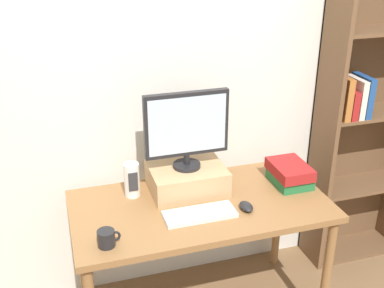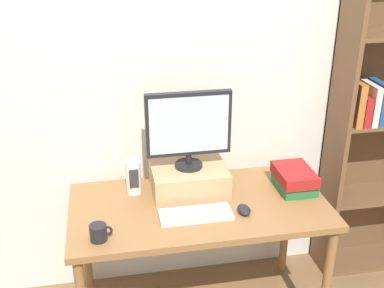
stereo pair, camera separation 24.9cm
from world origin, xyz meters
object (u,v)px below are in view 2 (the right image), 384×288
Objects in this scene: bookshelf_unit at (383,118)px; desk_speaker at (134,177)px; keyboard at (196,214)px; computer_mouse at (244,210)px; computer_monitor at (189,127)px; coffee_mug at (99,232)px; riser_box at (189,178)px; book_stack at (294,179)px; desk at (199,217)px.

desk_speaker is (-1.54, -0.12, -0.19)m from bookshelf_unit.
bookshelf_unit is 5.59× the size of keyboard.
bookshelf_unit is at bearing 23.65° from computer_mouse.
computer_monitor is 4.20× the size of coffee_mug.
coffee_mug is (-0.50, -0.39, -0.03)m from riser_box.
bookshelf_unit is 1.56m from desk_speaker.
keyboard is 0.43m from desk_speaker.
desk_speaker is at bearing 171.54° from book_stack.
book_stack is at bearing 16.20° from keyboard.
book_stack is (-0.65, -0.25, -0.22)m from bookshelf_unit.
bookshelf_unit reaches higher than desk_speaker.
riser_box is at bearing 38.04° from coffee_mug.
desk is at bearing -80.54° from riser_box.
bookshelf_unit is 1.84m from coffee_mug.
keyboard is at bearing -161.23° from bookshelf_unit.
keyboard is 0.63m from book_stack.
computer_mouse reaches higher than keyboard.
computer_mouse is at bearing 7.65° from coffee_mug.
book_stack is (0.60, 0.17, 0.05)m from keyboard.
desk is at bearing 148.35° from computer_mouse.
desk is 3.34× the size of riser_box.
keyboard is at bearing 12.82° from coffee_mug.
computer_mouse is (0.25, -0.01, 0.01)m from keyboard.
bookshelf_unit is 10.70× the size of desk_speaker.
riser_box is 1.11× the size of keyboard.
desk_speaker is (-0.31, 0.02, -0.28)m from computer_monitor.
desk_speaker is (-0.31, 0.02, 0.03)m from riser_box.
computer_mouse is 0.75m from coffee_mug.
computer_monitor reaches higher than keyboard.
computer_monitor reaches higher than riser_box.
desk is at bearing 69.94° from keyboard.
desk_speaker reaches higher than coffee_mug.
desk_speaker is (-0.89, 0.13, 0.03)m from book_stack.
riser_box reaches higher than keyboard.
bookshelf_unit is at bearing 14.27° from desk.
bookshelf_unit is at bearing 4.40° from desk_speaker.
computer_monitor is 0.67m from book_stack.
book_stack is at bearing -158.93° from bookshelf_unit.
computer_monitor is at bearing 37.93° from coffee_mug.
bookshelf_unit is 1.26m from riser_box.
coffee_mug is at bearing -156.69° from desk.
riser_box is 0.29m from keyboard.
keyboard reaches higher than desk.
desk_speaker is at bearing 175.40° from computer_monitor.
riser_box is 0.38m from computer_mouse.
riser_box is 0.89× the size of computer_monitor.
riser_box is at bearing 99.46° from desk.
desk_speaker reaches higher than book_stack.
book_stack is 0.90m from desk_speaker.
computer_monitor reaches higher than desk_speaker.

